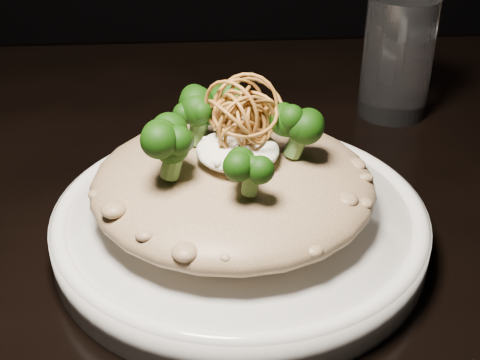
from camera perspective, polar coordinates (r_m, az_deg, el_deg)
name	(u,v)px	position (r m, az deg, el deg)	size (l,w,h in m)	color
table	(314,288)	(0.60, 6.35, -9.13)	(1.10, 0.80, 0.75)	black
plate	(240,226)	(0.50, 0.00, -3.95)	(0.28, 0.28, 0.03)	white
risotto	(233,183)	(0.48, -0.61, -0.26)	(0.21, 0.21, 0.05)	brown
broccoli	(238,129)	(0.46, -0.20, 4.42)	(0.13, 0.13, 0.05)	black
cheese	(238,150)	(0.46, -0.21, 2.55)	(0.06, 0.06, 0.02)	white
shallots	(242,113)	(0.46, 0.16, 5.74)	(0.05, 0.05, 0.03)	brown
drinking_glass	(397,57)	(0.70, 13.29, 10.17)	(0.07, 0.07, 0.12)	silver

